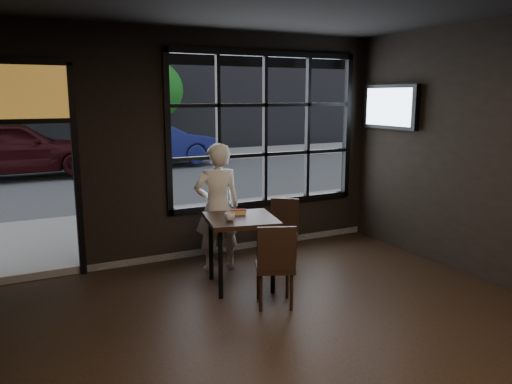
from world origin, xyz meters
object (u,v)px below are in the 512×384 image
cafe_table (241,252)px  navy_car (153,143)px  man (217,207)px  chair_near (275,264)px

cafe_table → navy_car: (1.80, 10.66, 0.36)m
man → navy_car: 10.12m
chair_near → navy_car: navy_car is taller
chair_near → man: man is taller
cafe_table → chair_near: (0.09, -0.68, 0.04)m
chair_near → navy_car: bearing=-76.1°
navy_car → man: bearing=164.8°
cafe_table → navy_car: bearing=92.0°
cafe_table → chair_near: 0.69m
cafe_table → man: size_ratio=0.51×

